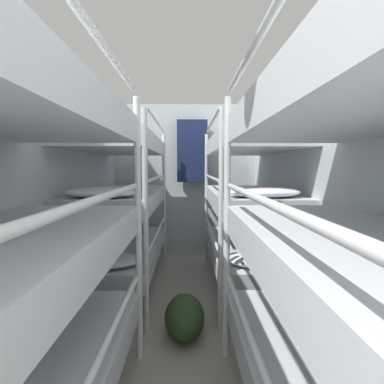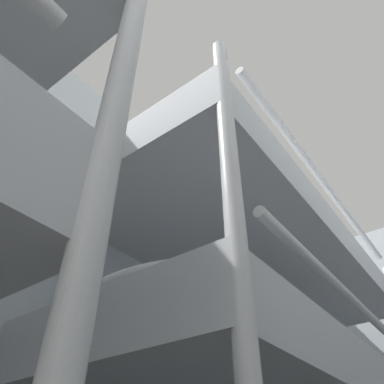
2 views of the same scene
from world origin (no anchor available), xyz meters
The scene contains 0 objects.
Camera 2 is at (0.02, 2.21, 0.67)m, focal length 35.00 mm.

